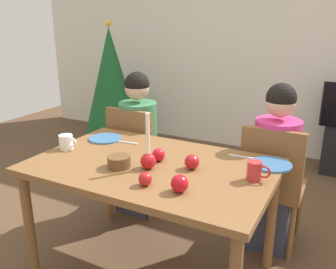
# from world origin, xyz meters

# --- Properties ---
(back_wall) EXTENTS (6.40, 0.10, 2.60)m
(back_wall) POSITION_xyz_m (0.00, 2.60, 1.30)
(back_wall) COLOR silver
(back_wall) RESTS_ON ground
(dining_table) EXTENTS (1.40, 0.90, 0.75)m
(dining_table) POSITION_xyz_m (0.00, 0.00, 0.67)
(dining_table) COLOR brown
(dining_table) RESTS_ON ground
(chair_left) EXTENTS (0.40, 0.40, 0.90)m
(chair_left) POSITION_xyz_m (-0.50, 0.61, 0.51)
(chair_left) COLOR brown
(chair_left) RESTS_ON ground
(chair_right) EXTENTS (0.40, 0.40, 0.90)m
(chair_right) POSITION_xyz_m (0.58, 0.61, 0.51)
(chair_right) COLOR brown
(chair_right) RESTS_ON ground
(person_left_child) EXTENTS (0.30, 0.30, 1.17)m
(person_left_child) POSITION_xyz_m (-0.50, 0.64, 0.57)
(person_left_child) COLOR #33384C
(person_left_child) RESTS_ON ground
(person_right_child) EXTENTS (0.30, 0.30, 1.17)m
(person_right_child) POSITION_xyz_m (0.58, 0.64, 0.57)
(person_right_child) COLOR #33384C
(person_right_child) RESTS_ON ground
(christmas_tree) EXTENTS (0.71, 0.71, 1.54)m
(christmas_tree) POSITION_xyz_m (-1.72, 1.95, 0.80)
(christmas_tree) COLOR brown
(christmas_tree) RESTS_ON ground
(candle_centerpiece) EXTENTS (0.09, 0.09, 0.32)m
(candle_centerpiece) POSITION_xyz_m (0.02, -0.07, 0.82)
(candle_centerpiece) COLOR red
(candle_centerpiece) RESTS_ON dining_table
(plate_left) EXTENTS (0.23, 0.23, 0.01)m
(plate_left) POSITION_xyz_m (-0.51, 0.23, 0.76)
(plate_left) COLOR teal
(plate_left) RESTS_ON dining_table
(plate_right) EXTENTS (0.24, 0.24, 0.01)m
(plate_right) POSITION_xyz_m (0.62, 0.29, 0.76)
(plate_right) COLOR teal
(plate_right) RESTS_ON dining_table
(mug_left) EXTENTS (0.13, 0.09, 0.09)m
(mug_left) POSITION_xyz_m (-0.61, -0.05, 0.80)
(mug_left) COLOR white
(mug_left) RESTS_ON dining_table
(mug_right) EXTENTS (0.12, 0.08, 0.10)m
(mug_right) POSITION_xyz_m (0.59, 0.05, 0.80)
(mug_right) COLOR #B72D2D
(mug_right) RESTS_ON dining_table
(fork_left) EXTENTS (0.18, 0.04, 0.01)m
(fork_left) POSITION_xyz_m (-0.34, 0.23, 0.75)
(fork_left) COLOR silver
(fork_left) RESTS_ON dining_table
(fork_right) EXTENTS (0.18, 0.02, 0.01)m
(fork_right) POSITION_xyz_m (0.45, 0.34, 0.75)
(fork_right) COLOR silver
(fork_right) RESTS_ON dining_table
(bowl_walnuts) EXTENTS (0.13, 0.13, 0.07)m
(bowl_walnuts) POSITION_xyz_m (-0.14, -0.13, 0.78)
(bowl_walnuts) COLOR brown
(bowl_walnuts) RESTS_ON dining_table
(apple_near_candle) EXTENTS (0.08, 0.08, 0.08)m
(apple_near_candle) POSITION_xyz_m (0.24, 0.03, 0.79)
(apple_near_candle) COLOR #AE151C
(apple_near_candle) RESTS_ON dining_table
(apple_by_left_plate) EXTENTS (0.09, 0.09, 0.09)m
(apple_by_left_plate) POSITION_xyz_m (0.30, -0.25, 0.79)
(apple_by_left_plate) COLOR red
(apple_by_left_plate) RESTS_ON dining_table
(apple_by_right_mug) EXTENTS (0.08, 0.08, 0.08)m
(apple_by_right_mug) POSITION_xyz_m (0.02, 0.05, 0.79)
(apple_by_right_mug) COLOR red
(apple_by_right_mug) RESTS_ON dining_table
(apple_far_edge) EXTENTS (0.07, 0.07, 0.07)m
(apple_far_edge) POSITION_xyz_m (0.11, -0.27, 0.79)
(apple_far_edge) COLOR #AD1B19
(apple_far_edge) RESTS_ON dining_table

